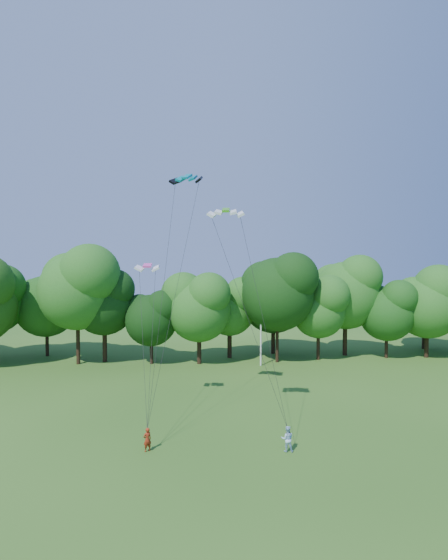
{
  "coord_description": "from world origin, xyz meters",
  "views": [
    {
      "loc": [
        -2.11,
        -18.09,
        12.38
      ],
      "look_at": [
        -0.07,
        13.0,
        10.92
      ],
      "focal_mm": 28.0,
      "sensor_mm": 36.0,
      "label": 1
    }
  ],
  "objects": [
    {
      "name": "tree_back_east",
      "position": [
        29.49,
        39.91,
        7.49
      ],
      "size": [
        8.24,
        8.24,
        11.99
      ],
      "color": "#322114",
      "rests_on": "ground"
    },
    {
      "name": "kite_flyer_right",
      "position": [
        3.77,
        9.17,
        0.83
      ],
      "size": [
        0.88,
        0.73,
        1.65
      ],
      "primitive_type": "imported",
      "rotation": [
        0.0,
        0.0,
        3.0
      ],
      "color": "#AFD6F3",
      "rests_on": "ground"
    },
    {
      "name": "tree_back_center",
      "position": [
        7.71,
        33.56,
        8.84
      ],
      "size": [
        9.73,
        9.73,
        14.16
      ],
      "color": "black",
      "rests_on": "ground"
    },
    {
      "name": "utility_pole",
      "position": [
        5.47,
        31.88,
        3.78
      ],
      "size": [
        1.46,
        0.18,
        7.3
      ],
      "rotation": [
        0.0,
        0.0,
        -0.05
      ],
      "color": "silver",
      "rests_on": "ground"
    },
    {
      "name": "kite_pink",
      "position": [
        -5.91,
        16.76,
        11.91
      ],
      "size": [
        1.94,
        0.98,
        0.35
      ],
      "rotation": [
        0.0,
        0.0,
        -0.02
      ],
      "color": "#FF46B6",
      "rests_on": "ground"
    },
    {
      "name": "ground",
      "position": [
        0.0,
        0.0,
        0.0
      ],
      "size": [
        160.0,
        160.0,
        0.0
      ],
      "primitive_type": "plane",
      "color": "#285717",
      "rests_on": "ground"
    },
    {
      "name": "kite_teal",
      "position": [
        -2.74,
        16.16,
        18.81
      ],
      "size": [
        2.7,
        1.92,
        0.59
      ],
      "rotation": [
        0.0,
        0.0,
        -0.38
      ],
      "color": "#047B8A",
      "rests_on": "ground"
    },
    {
      "name": "kite_green",
      "position": [
        -0.01,
        11.89,
        15.77
      ],
      "size": [
        2.58,
        1.39,
        0.44
      ],
      "rotation": [
        0.0,
        0.0,
        -0.12
      ],
      "color": "green",
      "rests_on": "ground"
    },
    {
      "name": "kite_flyer_left",
      "position": [
        -5.25,
        9.79,
        0.77
      ],
      "size": [
        0.67,
        0.62,
        1.53
      ],
      "primitive_type": "imported",
      "rotation": [
        0.0,
        0.0,
        3.73
      ],
      "color": "#9B2A14",
      "rests_on": "ground"
    }
  ]
}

